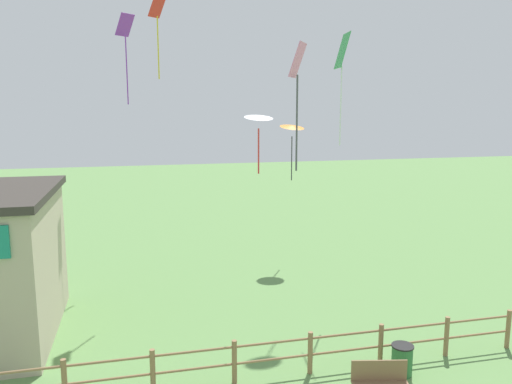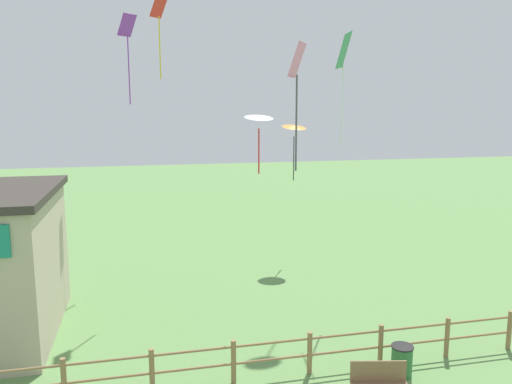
{
  "view_description": "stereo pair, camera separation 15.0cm",
  "coord_description": "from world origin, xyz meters",
  "px_view_note": "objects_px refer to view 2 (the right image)",
  "views": [
    {
      "loc": [
        -3.46,
        -6.57,
        7.4
      ],
      "look_at": [
        0.0,
        7.76,
        4.92
      ],
      "focal_mm": 35.0,
      "sensor_mm": 36.0,
      "label": 1
    },
    {
      "loc": [
        -3.32,
        -6.61,
        7.4
      ],
      "look_at": [
        0.0,
        7.76,
        4.92
      ],
      "focal_mm": 35.0,
      "sensor_mm": 36.0,
      "label": 2
    }
  ],
  "objects_px": {
    "kite_purple_streamer": "(128,40)",
    "park_bench_near_fence": "(379,381)",
    "kite_white_delta": "(259,119)",
    "kite_green_diamond": "(343,63)",
    "trash_bin": "(402,360)",
    "kite_red_diamond": "(159,22)",
    "kite_pink_diamond": "(297,82)",
    "kite_orange_delta": "(294,128)"
  },
  "relations": [
    {
      "from": "park_bench_near_fence",
      "to": "kite_pink_diamond",
      "type": "relative_size",
      "value": 0.45
    },
    {
      "from": "kite_pink_diamond",
      "to": "kite_green_diamond",
      "type": "height_order",
      "value": "kite_green_diamond"
    },
    {
      "from": "kite_red_diamond",
      "to": "kite_orange_delta",
      "type": "relative_size",
      "value": 1.11
    },
    {
      "from": "park_bench_near_fence",
      "to": "trash_bin",
      "type": "bearing_deg",
      "value": 39.64
    },
    {
      "from": "kite_white_delta",
      "to": "kite_pink_diamond",
      "type": "distance_m",
      "value": 2.55
    },
    {
      "from": "trash_bin",
      "to": "kite_pink_diamond",
      "type": "bearing_deg",
      "value": 160.33
    },
    {
      "from": "kite_red_diamond",
      "to": "kite_purple_streamer",
      "type": "relative_size",
      "value": 0.82
    },
    {
      "from": "kite_orange_delta",
      "to": "kite_purple_streamer",
      "type": "bearing_deg",
      "value": -177.56
    },
    {
      "from": "kite_green_diamond",
      "to": "kite_white_delta",
      "type": "bearing_deg",
      "value": -145.43
    },
    {
      "from": "kite_pink_diamond",
      "to": "kite_purple_streamer",
      "type": "xyz_separation_m",
      "value": [
        -4.42,
        10.26,
        2.21
      ]
    },
    {
      "from": "kite_red_diamond",
      "to": "kite_green_diamond",
      "type": "height_order",
      "value": "kite_red_diamond"
    },
    {
      "from": "kite_red_diamond",
      "to": "kite_green_diamond",
      "type": "bearing_deg",
      "value": -24.72
    },
    {
      "from": "kite_white_delta",
      "to": "kite_purple_streamer",
      "type": "height_order",
      "value": "kite_purple_streamer"
    },
    {
      "from": "kite_orange_delta",
      "to": "kite_green_diamond",
      "type": "relative_size",
      "value": 0.68
    },
    {
      "from": "kite_purple_streamer",
      "to": "park_bench_near_fence",
      "type": "bearing_deg",
      "value": -63.65
    },
    {
      "from": "kite_white_delta",
      "to": "kite_orange_delta",
      "type": "height_order",
      "value": "kite_white_delta"
    },
    {
      "from": "kite_white_delta",
      "to": "kite_red_diamond",
      "type": "bearing_deg",
      "value": 115.57
    },
    {
      "from": "kite_orange_delta",
      "to": "kite_pink_diamond",
      "type": "relative_size",
      "value": 0.84
    },
    {
      "from": "park_bench_near_fence",
      "to": "kite_purple_streamer",
      "type": "xyz_separation_m",
      "value": [
        -6.08,
        12.28,
        9.77
      ]
    },
    {
      "from": "trash_bin",
      "to": "kite_purple_streamer",
      "type": "bearing_deg",
      "value": 122.83
    },
    {
      "from": "kite_green_diamond",
      "to": "trash_bin",
      "type": "bearing_deg",
      "value": -94.61
    },
    {
      "from": "park_bench_near_fence",
      "to": "kite_white_delta",
      "type": "distance_m",
      "value": 8.13
    },
    {
      "from": "kite_white_delta",
      "to": "kite_orange_delta",
      "type": "relative_size",
      "value": 0.67
    },
    {
      "from": "kite_orange_delta",
      "to": "kite_pink_diamond",
      "type": "distance_m",
      "value": 11.2
    },
    {
      "from": "kite_white_delta",
      "to": "kite_green_diamond",
      "type": "relative_size",
      "value": 0.46
    },
    {
      "from": "trash_bin",
      "to": "kite_orange_delta",
      "type": "bearing_deg",
      "value": 88.08
    },
    {
      "from": "kite_red_diamond",
      "to": "park_bench_near_fence",
      "type": "bearing_deg",
      "value": -64.1
    },
    {
      "from": "kite_red_diamond",
      "to": "kite_orange_delta",
      "type": "height_order",
      "value": "kite_red_diamond"
    },
    {
      "from": "kite_red_diamond",
      "to": "kite_purple_streamer",
      "type": "height_order",
      "value": "kite_red_diamond"
    },
    {
      "from": "park_bench_near_fence",
      "to": "trash_bin",
      "type": "distance_m",
      "value": 1.56
    },
    {
      "from": "kite_white_delta",
      "to": "kite_green_diamond",
      "type": "height_order",
      "value": "kite_green_diamond"
    },
    {
      "from": "park_bench_near_fence",
      "to": "kite_purple_streamer",
      "type": "distance_m",
      "value": 16.83
    },
    {
      "from": "trash_bin",
      "to": "kite_white_delta",
      "type": "xyz_separation_m",
      "value": [
        -3.33,
        3.32,
        6.64
      ]
    },
    {
      "from": "park_bench_near_fence",
      "to": "kite_white_delta",
      "type": "xyz_separation_m",
      "value": [
        -2.13,
        4.31,
        6.55
      ]
    },
    {
      "from": "trash_bin",
      "to": "kite_white_delta",
      "type": "distance_m",
      "value": 8.14
    },
    {
      "from": "kite_red_diamond",
      "to": "kite_purple_streamer",
      "type": "distance_m",
      "value": 2.69
    },
    {
      "from": "trash_bin",
      "to": "kite_orange_delta",
      "type": "height_order",
      "value": "kite_orange_delta"
    },
    {
      "from": "kite_pink_diamond",
      "to": "kite_green_diamond",
      "type": "xyz_separation_m",
      "value": [
        3.34,
        4.93,
        0.94
      ]
    },
    {
      "from": "trash_bin",
      "to": "kite_red_diamond",
      "type": "bearing_deg",
      "value": 123.96
    },
    {
      "from": "park_bench_near_fence",
      "to": "kite_green_diamond",
      "type": "height_order",
      "value": "kite_green_diamond"
    },
    {
      "from": "kite_orange_delta",
      "to": "kite_purple_streamer",
      "type": "xyz_separation_m",
      "value": [
        -7.67,
        -0.33,
        3.83
      ]
    },
    {
      "from": "trash_bin",
      "to": "kite_purple_streamer",
      "type": "height_order",
      "value": "kite_purple_streamer"
    }
  ]
}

